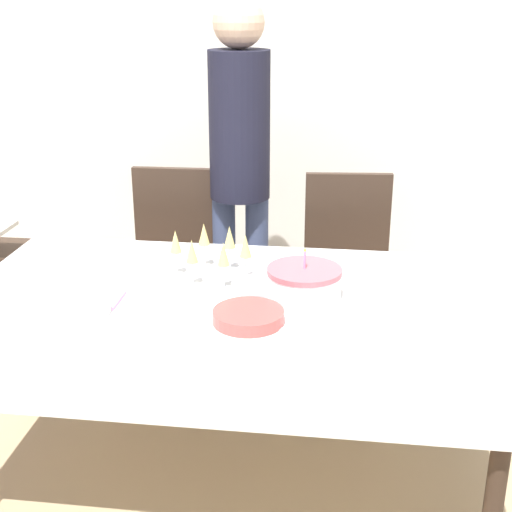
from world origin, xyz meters
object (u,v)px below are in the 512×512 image
at_px(person_standing, 240,152).
at_px(champagne_tray, 211,259).
at_px(dining_chair_far_left, 172,262).
at_px(dining_chair_far_right, 347,270).
at_px(birthday_cake, 304,283).
at_px(plate_stack_dessert, 259,289).
at_px(plate_stack_main, 248,316).

bearing_deg(person_standing, champagne_tray, -89.10).
distance_m(dining_chair_far_left, person_standing, 0.62).
bearing_deg(dining_chair_far_left, champagne_tray, -64.59).
distance_m(dining_chair_far_right, birthday_cake, 0.89).
height_order(champagne_tray, plate_stack_dessert, champagne_tray).
bearing_deg(plate_stack_main, dining_chair_far_left, 116.20).
distance_m(dining_chair_far_left, plate_stack_dessert, 1.01).
relative_size(dining_chair_far_left, champagne_tray, 2.70).
bearing_deg(person_standing, birthday_cake, -68.46).
height_order(dining_chair_far_left, dining_chair_far_right, same).
distance_m(birthday_cake, plate_stack_main, 0.28).
distance_m(birthday_cake, plate_stack_dessert, 0.16).
bearing_deg(birthday_cake, champagne_tray, 159.27).
xyz_separation_m(plate_stack_main, person_standing, (-0.20, 1.15, 0.29)).
xyz_separation_m(dining_chair_far_right, plate_stack_main, (-0.32, -1.06, 0.24)).
relative_size(dining_chair_far_left, birthday_cake, 3.72).
bearing_deg(plate_stack_main, dining_chair_far_right, 73.30).
relative_size(dining_chair_far_right, champagne_tray, 2.70).
distance_m(plate_stack_main, person_standing, 1.20).
bearing_deg(dining_chair_far_left, plate_stack_main, -63.80).
relative_size(plate_stack_main, plate_stack_dessert, 1.18).
xyz_separation_m(plate_stack_main, plate_stack_dessert, (0.01, 0.22, -0.00)).
relative_size(dining_chair_far_left, person_standing, 0.56).
height_order(dining_chair_far_right, plate_stack_dessert, dining_chair_far_right).
bearing_deg(birthday_cake, dining_chair_far_left, 129.42).
bearing_deg(person_standing, plate_stack_dessert, -77.34).
bearing_deg(dining_chair_far_left, plate_stack_dessert, -57.66).
distance_m(dining_chair_far_left, birthday_cake, 1.11).
bearing_deg(plate_stack_main, plate_stack_dessert, 88.19).
bearing_deg(plate_stack_main, champagne_tray, 117.70).
height_order(dining_chair_far_left, plate_stack_main, dining_chair_far_left).
bearing_deg(plate_stack_dessert, person_standing, 102.66).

